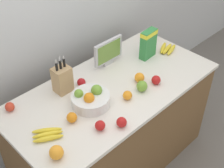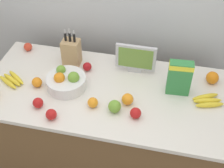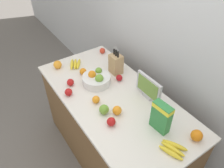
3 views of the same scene
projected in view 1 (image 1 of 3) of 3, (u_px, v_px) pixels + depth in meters
The scene contains 20 objects.
ground_plane at pixel (113, 160), 2.93m from camera, with size 14.00×14.00×0.00m, color slate.
wall_back at pixel (58, 12), 2.46m from camera, with size 9.00×0.06×2.60m.
counter at pixel (113, 127), 2.65m from camera, with size 1.69×0.82×0.89m.
knife_block at pixel (62, 79), 2.28m from camera, with size 0.12×0.11×0.31m.
small_monitor at pixel (108, 52), 2.53m from camera, with size 0.29×0.03×0.23m.
cereal_box at pixel (148, 43), 2.61m from camera, with size 0.16×0.08×0.25m.
fruit_bowl at pixel (91, 99), 2.19m from camera, with size 0.27×0.27×0.14m.
banana_bunch_left at pixel (48, 134), 1.98m from camera, with size 0.22×0.19×0.03m.
banana_bunch_right at pixel (167, 49), 2.76m from camera, with size 0.21×0.17×0.04m.
apple_front at pixel (142, 86), 2.31m from camera, with size 0.08×0.08×0.08m, color #6B9E33.
apple_by_knife_block at pixel (81, 82), 2.36m from camera, with size 0.06×0.06×0.06m, color #A31419.
apple_rear at pixel (100, 126), 2.01m from camera, with size 0.07×0.07×0.07m, color red.
apple_leftmost at pixel (10, 107), 2.15m from camera, with size 0.07×0.07×0.07m, color red.
apple_near_bananas at pixel (122, 122), 2.03m from camera, with size 0.07×0.07×0.07m, color red.
apple_rightmost at pixel (156, 80), 2.38m from camera, with size 0.07×0.07×0.07m, color red.
orange_by_cereal at pixel (56, 152), 1.83m from camera, with size 0.09×0.09×0.09m, color orange.
orange_front_right at pixel (72, 117), 2.07m from camera, with size 0.07×0.07×0.07m, color orange.
orange_front_left at pixel (139, 78), 2.40m from camera, with size 0.08×0.08×0.08m, color orange.
orange_front_center at pixel (127, 95), 2.24m from camera, with size 0.07×0.07×0.07m, color orange.
orange_back_center at pixel (151, 36), 2.88m from camera, with size 0.09×0.09×0.09m, color orange.
Camera 1 is at (-1.29, -1.30, 2.40)m, focal length 50.00 mm.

